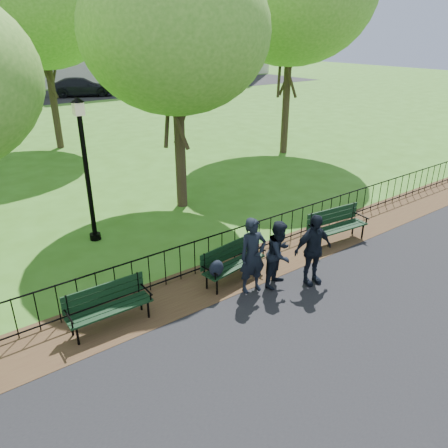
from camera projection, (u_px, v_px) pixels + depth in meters
ground at (283, 298)px, 9.57m from camera, size 120.00×120.00×0.00m
asphalt_path at (429, 392)px, 7.08m from camera, size 60.00×9.20×0.01m
dirt_strip at (241, 270)px, 10.66m from camera, size 60.00×1.60×0.01m
iron_fence at (228, 245)px, 10.83m from camera, size 24.06×0.06×1.00m
park_bench_main at (226, 262)px, 9.89m from camera, size 1.72×0.74×0.95m
park_bench_left_a at (107, 302)px, 8.50m from camera, size 1.67×0.55×0.94m
park_bench_right_a at (336, 222)px, 11.91m from camera, size 1.84×0.74×1.02m
lamppost at (86, 167)px, 11.39m from camera, size 0.35×0.35×3.88m
tree_near_e at (175, 32)px, 12.46m from camera, size 5.50×5.50×7.67m
tree_far_c at (38, 2)px, 19.13m from camera, size 6.71×6.71×9.36m
person_left at (253, 256)px, 9.51m from camera, size 0.70×0.52×1.74m
person_mid at (279, 254)px, 9.78m from camera, size 0.85×0.64×1.56m
person_right at (313, 250)px, 9.82m from camera, size 1.05×0.57×1.69m
sedan_silver at (7, 91)px, 35.98m from camera, size 4.61×2.42×1.45m
sedan_dark at (81, 87)px, 38.12m from camera, size 5.85×4.06×1.57m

